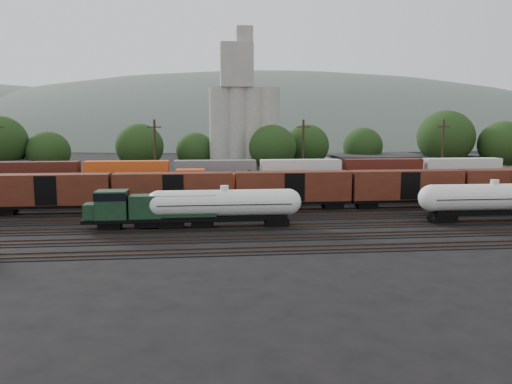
{
  "coord_description": "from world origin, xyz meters",
  "views": [
    {
      "loc": [
        -4.16,
        -58.87,
        11.63
      ],
      "look_at": [
        2.13,
        2.0,
        3.0
      ],
      "focal_mm": 35.0,
      "sensor_mm": 36.0,
      "label": 1
    }
  ],
  "objects": [
    {
      "name": "grain_silo",
      "position": [
        3.28,
        36.0,
        11.26
      ],
      "size": [
        13.4,
        5.0,
        29.0
      ],
      "color": "#9F9C92",
      "rests_on": "ground"
    },
    {
      "name": "industrial_sheds",
      "position": [
        6.63,
        35.25,
        2.56
      ],
      "size": [
        119.38,
        17.26,
        5.1
      ],
      "color": "#9E937F",
      "rests_on": "ground"
    },
    {
      "name": "utility_poles",
      "position": [
        0.0,
        22.0,
        6.21
      ],
      "size": [
        122.2,
        0.36,
        12.0
      ],
      "color": "black",
      "rests_on": "ground"
    },
    {
      "name": "green_locomotive",
      "position": [
        -10.28,
        -5.0,
        2.35
      ],
      "size": [
        15.43,
        2.72,
        4.09
      ],
      "color": "black",
      "rests_on": "ground"
    },
    {
      "name": "ground",
      "position": [
        0.0,
        0.0,
        0.0
      ],
      "size": [
        600.0,
        600.0,
        0.0
      ],
      "primitive_type": "plane",
      "color": "black"
    },
    {
      "name": "tank_car_b",
      "position": [
        29.08,
        -5.0,
        2.79
      ],
      "size": [
        18.0,
        3.22,
        4.72
      ],
      "color": "silver",
      "rests_on": "ground"
    },
    {
      "name": "tree_band",
      "position": [
        -5.51,
        36.41,
        7.53
      ],
      "size": [
        164.83,
        21.3,
        14.43
      ],
      "color": "black",
      "rests_on": "ground"
    },
    {
      "name": "distant_hills",
      "position": [
        23.92,
        260.0,
        -20.56
      ],
      "size": [
        860.0,
        286.0,
        130.0
      ],
      "color": "#59665B",
      "rests_on": "ground"
    },
    {
      "name": "tank_car_a",
      "position": [
        -2.05,
        -5.0,
        2.65
      ],
      "size": [
        16.98,
        3.04,
        4.45
      ],
      "color": "silver",
      "rests_on": "ground"
    },
    {
      "name": "container_wall",
      "position": [
        -0.5,
        15.0,
        2.79
      ],
      "size": [
        160.0,
        2.6,
        5.8
      ],
      "color": "black",
      "rests_on": "ground"
    },
    {
      "name": "boxcar_string",
      "position": [
        -8.12,
        5.0,
        3.12
      ],
      "size": [
        138.2,
        2.9,
        4.2
      ],
      "color": "black",
      "rests_on": "ground"
    },
    {
      "name": "tracks",
      "position": [
        0.0,
        0.0,
        0.05
      ],
      "size": [
        180.0,
        33.2,
        0.2
      ],
      "color": "black",
      "rests_on": "ground"
    },
    {
      "name": "orange_locomotive",
      "position": [
        -1.28,
        10.0,
        2.75
      ],
      "size": [
        19.42,
        3.24,
        4.85
      ],
      "color": "black",
      "rests_on": "ground"
    }
  ]
}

